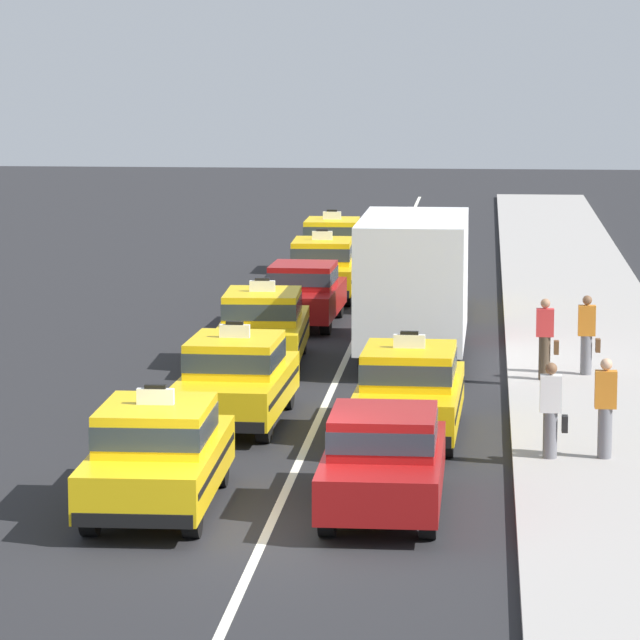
# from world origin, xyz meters

# --- Properties ---
(ground_plane) EXTENTS (160.00, 160.00, 0.00)m
(ground_plane) POSITION_xyz_m (0.00, 0.00, 0.00)
(ground_plane) COLOR #232326
(lane_stripe_left_right) EXTENTS (0.14, 80.00, 0.01)m
(lane_stripe_left_right) POSITION_xyz_m (0.00, 20.00, 0.00)
(lane_stripe_left_right) COLOR silver
(lane_stripe_left_right) RESTS_ON ground
(sidewalk_curb) EXTENTS (4.00, 90.00, 0.15)m
(sidewalk_curb) POSITION_xyz_m (5.60, 15.00, 0.07)
(sidewalk_curb) COLOR #9E9993
(sidewalk_curb) RESTS_ON ground
(taxi_left_nearest) EXTENTS (1.89, 4.59, 1.96)m
(taxi_left_nearest) POSITION_xyz_m (-1.79, 1.33, 0.88)
(taxi_left_nearest) COLOR black
(taxi_left_nearest) RESTS_ON ground
(taxi_left_second) EXTENTS (1.91, 4.60, 1.96)m
(taxi_left_second) POSITION_xyz_m (-1.48, 7.71, 0.88)
(taxi_left_second) COLOR black
(taxi_left_second) RESTS_ON ground
(taxi_left_third) EXTENTS (1.99, 4.63, 1.96)m
(taxi_left_third) POSITION_xyz_m (-1.76, 14.08, 0.88)
(taxi_left_third) COLOR black
(taxi_left_third) RESTS_ON ground
(sedan_left_fourth) EXTENTS (1.86, 4.34, 1.58)m
(sedan_left_fourth) POSITION_xyz_m (-1.45, 19.93, 0.85)
(sedan_left_fourth) COLOR black
(sedan_left_fourth) RESTS_ON ground
(taxi_left_fifth) EXTENTS (1.93, 4.61, 1.96)m
(taxi_left_fifth) POSITION_xyz_m (-1.42, 24.94, 0.88)
(taxi_left_fifth) COLOR black
(taxi_left_fifth) RESTS_ON ground
(taxi_left_sixth) EXTENTS (1.84, 4.57, 1.96)m
(taxi_left_sixth) POSITION_xyz_m (-1.66, 31.00, 0.88)
(taxi_left_sixth) COLOR black
(taxi_left_sixth) RESTS_ON ground
(sedan_right_nearest) EXTENTS (1.77, 4.31, 1.58)m
(sedan_right_nearest) POSITION_xyz_m (1.62, 1.49, 0.85)
(sedan_right_nearest) COLOR black
(sedan_right_nearest) RESTS_ON ground
(taxi_right_second) EXTENTS (1.92, 4.60, 1.96)m
(taxi_right_second) POSITION_xyz_m (1.78, 6.84, 0.88)
(taxi_right_second) COLOR black
(taxi_right_second) RESTS_ON ground
(box_truck_right_third) EXTENTS (2.34, 6.98, 3.27)m
(box_truck_right_third) POSITION_xyz_m (1.53, 15.28, 1.78)
(box_truck_right_third) COLOR black
(box_truck_right_third) RESTS_ON ground
(taxi_right_fourth) EXTENTS (1.95, 4.61, 1.96)m
(taxi_right_fourth) POSITION_xyz_m (1.66, 22.76, 0.88)
(taxi_right_fourth) COLOR black
(taxi_right_fourth) RESTS_ON ground
(pedestrian_near_crosswalk) EXTENTS (0.47, 0.24, 1.67)m
(pedestrian_near_crosswalk) POSITION_xyz_m (5.25, 12.78, 0.99)
(pedestrian_near_crosswalk) COLOR slate
(pedestrian_near_crosswalk) RESTS_ON sidewalk_curb
(pedestrian_mid_block) EXTENTS (0.36, 0.24, 1.69)m
(pedestrian_mid_block) POSITION_xyz_m (5.13, 4.88, 1.01)
(pedestrian_mid_block) COLOR slate
(pedestrian_mid_block) RESTS_ON sidewalk_curb
(pedestrian_by_storefront) EXTENTS (0.47, 0.24, 1.69)m
(pedestrian_by_storefront) POSITION_xyz_m (4.36, 12.09, 1.00)
(pedestrian_by_storefront) COLOR #473828
(pedestrian_by_storefront) RESTS_ON sidewalk_curb
(pedestrian_trailing) EXTENTS (0.47, 0.24, 1.62)m
(pedestrian_trailing) POSITION_xyz_m (4.23, 4.81, 0.96)
(pedestrian_trailing) COLOR slate
(pedestrian_trailing) RESTS_ON sidewalk_curb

